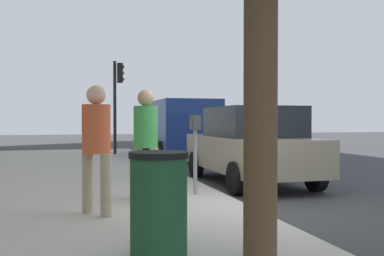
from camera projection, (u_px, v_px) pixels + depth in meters
name	position (u px, v px, depth m)	size (l,w,h in m)	color
ground_plane	(243.00, 212.00, 7.13)	(80.00, 80.00, 0.00)	#38383A
sidewalk_slab	(46.00, 218.00, 6.33)	(28.00, 6.00, 0.15)	#B7B2A8
parking_meter	(195.00, 137.00, 7.91)	(0.36, 0.12, 1.41)	gray
pedestrian_at_meter	(146.00, 134.00, 7.33)	(0.49, 0.40, 1.82)	tan
pedestrian_bystander	(96.00, 138.00, 6.18)	(0.47, 0.39, 1.80)	tan
parked_sedan_near	(250.00, 145.00, 10.26)	(4.41, 1.98, 1.77)	gray
parked_van_far	(178.00, 126.00, 17.04)	(5.23, 2.17, 2.18)	navy
traffic_signal	(117.00, 92.00, 17.25)	(0.24, 0.44, 3.60)	black
trash_bin	(159.00, 203.00, 4.35)	(0.59, 0.59, 1.01)	#1E4C2D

